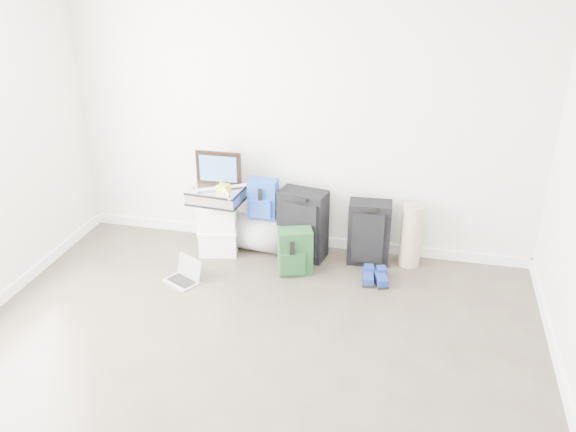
% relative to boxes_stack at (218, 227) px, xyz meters
% --- Properties ---
extents(ground, '(5.00, 5.00, 0.00)m').
position_rel_boxes_stack_xyz_m(ground, '(0.74, -2.14, -0.27)').
color(ground, '#3D332C').
rests_on(ground, ground).
extents(room_envelope, '(4.52, 5.02, 2.71)m').
position_rel_boxes_stack_xyz_m(room_envelope, '(0.74, -2.12, 1.45)').
color(room_envelope, silver).
rests_on(room_envelope, ground).
extents(boxes_stack, '(0.43, 0.38, 0.54)m').
position_rel_boxes_stack_xyz_m(boxes_stack, '(0.00, 0.00, 0.00)').
color(boxes_stack, white).
rests_on(boxes_stack, ground).
extents(briefcase, '(0.52, 0.40, 0.14)m').
position_rel_boxes_stack_xyz_m(briefcase, '(-0.00, 0.00, 0.34)').
color(briefcase, '#B2B2B7').
rests_on(briefcase, boxes_stack).
extents(painting, '(0.44, 0.04, 0.33)m').
position_rel_boxes_stack_xyz_m(painting, '(-0.00, 0.10, 0.58)').
color(painting, black).
rests_on(painting, briefcase).
extents(drone, '(0.51, 0.51, 0.05)m').
position_rel_boxes_stack_xyz_m(drone, '(0.08, -0.02, 0.44)').
color(drone, gold).
rests_on(drone, briefcase).
extents(duffel_bag, '(0.65, 0.44, 0.38)m').
position_rel_boxes_stack_xyz_m(duffel_bag, '(0.43, 0.14, -0.08)').
color(duffel_bag, gray).
rests_on(duffel_bag, ground).
extents(blue_backpack, '(0.27, 0.20, 0.38)m').
position_rel_boxes_stack_xyz_m(blue_backpack, '(0.43, 0.11, 0.29)').
color(blue_backpack, navy).
rests_on(blue_backpack, duffel_bag).
extents(large_suitcase, '(0.48, 0.36, 0.69)m').
position_rel_boxes_stack_xyz_m(large_suitcase, '(0.82, 0.09, 0.07)').
color(large_suitcase, black).
rests_on(large_suitcase, ground).
extents(green_backpack, '(0.35, 0.31, 0.43)m').
position_rel_boxes_stack_xyz_m(green_backpack, '(0.82, -0.22, -0.06)').
color(green_backpack, '#12311A').
rests_on(green_backpack, ground).
extents(carry_on, '(0.41, 0.28, 0.62)m').
position_rel_boxes_stack_xyz_m(carry_on, '(1.45, 0.13, 0.04)').
color(carry_on, black).
rests_on(carry_on, ground).
extents(shoes, '(0.27, 0.27, 0.09)m').
position_rel_boxes_stack_xyz_m(shoes, '(1.56, -0.23, -0.23)').
color(shoes, black).
rests_on(shoes, ground).
extents(rolled_rug, '(0.20, 0.20, 0.61)m').
position_rel_boxes_stack_xyz_m(rolled_rug, '(1.84, 0.18, 0.03)').
color(rolled_rug, tan).
rests_on(rolled_rug, ground).
extents(laptop, '(0.36, 0.33, 0.21)m').
position_rel_boxes_stack_xyz_m(laptop, '(-0.13, -0.60, -0.22)').
color(laptop, silver).
rests_on(laptop, ground).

